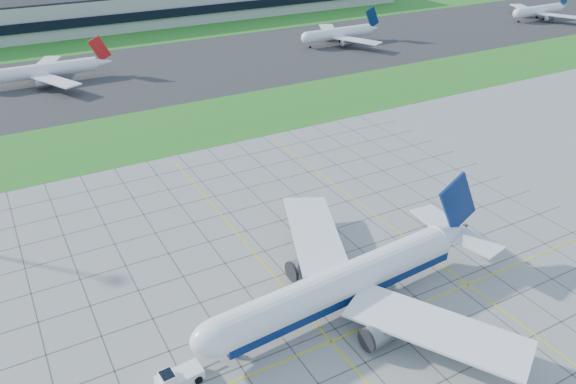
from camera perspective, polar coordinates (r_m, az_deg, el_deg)
name	(u,v)px	position (r m, az deg, el deg)	size (l,w,h in m)	color
ground	(377,312)	(93.37, 8.98, -11.95)	(1400.00, 1400.00, 0.00)	#9B9C96
grass_median	(184,126)	(162.81, -10.53, 6.61)	(700.00, 35.00, 0.04)	#267621
asphalt_taxiway	(131,75)	(212.97, -15.66, 11.37)	(700.00, 75.00, 0.04)	#383838
grass_far	(72,18)	(318.12, -21.08, 16.15)	(700.00, 145.00, 0.04)	#267621
apron_markings	(340,274)	(100.37, 5.34, -8.32)	(120.00, 130.00, 0.03)	#474744
terminal	(162,3)	(301.21, -12.67, 18.22)	(260.00, 43.00, 15.80)	#B7B7B2
airliner	(344,284)	(90.48, 5.67, -9.25)	(56.36, 56.94, 17.73)	white
pushback_tug	(177,378)	(82.32, -11.18, -18.01)	(9.39, 3.67, 2.59)	white
distant_jet_1	(43,71)	(212.18, -23.59, 11.24)	(42.07, 42.66, 14.08)	white
distant_jet_2	(339,33)	(248.12, 5.24, 15.76)	(36.65, 42.66, 14.08)	white
distant_jet_3	(539,10)	(320.45, 24.18, 16.48)	(35.52, 42.66, 14.08)	white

